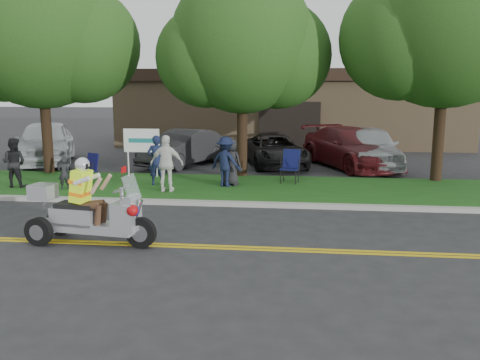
# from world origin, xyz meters

# --- Properties ---
(ground) EXTENTS (120.00, 120.00, 0.00)m
(ground) POSITION_xyz_m (0.00, 0.00, 0.00)
(ground) COLOR #28282B
(ground) RESTS_ON ground
(centerline_near) EXTENTS (60.00, 0.10, 0.01)m
(centerline_near) POSITION_xyz_m (0.00, -0.58, 0.01)
(centerline_near) COLOR gold
(centerline_near) RESTS_ON ground
(centerline_far) EXTENTS (60.00, 0.10, 0.01)m
(centerline_far) POSITION_xyz_m (0.00, -0.42, 0.01)
(centerline_far) COLOR gold
(centerline_far) RESTS_ON ground
(curb) EXTENTS (60.00, 0.25, 0.12)m
(curb) POSITION_xyz_m (0.00, 3.05, 0.06)
(curb) COLOR #A8A89E
(curb) RESTS_ON ground
(grass_verge) EXTENTS (60.00, 4.00, 0.10)m
(grass_verge) POSITION_xyz_m (0.00, 5.20, 0.06)
(grass_verge) COLOR #194B14
(grass_verge) RESTS_ON ground
(commercial_building) EXTENTS (18.00, 8.20, 4.00)m
(commercial_building) POSITION_xyz_m (2.00, 18.98, 2.01)
(commercial_building) COLOR #9E7F5B
(commercial_building) RESTS_ON ground
(tree_left) EXTENTS (6.62, 5.40, 7.78)m
(tree_left) POSITION_xyz_m (-6.44, 7.03, 4.85)
(tree_left) COLOR #332114
(tree_left) RESTS_ON ground
(tree_mid) EXTENTS (5.88, 4.80, 7.05)m
(tree_mid) POSITION_xyz_m (0.55, 7.23, 4.43)
(tree_mid) COLOR #332114
(tree_mid) RESTS_ON ground
(tree_right) EXTENTS (6.86, 5.60, 8.07)m
(tree_right) POSITION_xyz_m (7.06, 7.03, 5.03)
(tree_right) COLOR #332114
(tree_right) RESTS_ON ground
(business_sign) EXTENTS (1.25, 0.06, 1.75)m
(business_sign) POSITION_xyz_m (-2.90, 6.60, 1.26)
(business_sign) COLOR silver
(business_sign) RESTS_ON ground
(trike_scooter) EXTENTS (2.75, 1.02, 1.80)m
(trike_scooter) POSITION_xyz_m (-1.87, -0.53, 0.63)
(trike_scooter) COLOR black
(trike_scooter) RESTS_ON ground
(lawn_chair_a) EXTENTS (0.69, 0.70, 0.96)m
(lawn_chair_a) POSITION_xyz_m (-4.20, 5.22, 0.64)
(lawn_chair_a) COLOR black
(lawn_chair_a) RESTS_ON grass_verge
(lawn_chair_b) EXTENTS (0.67, 0.68, 1.06)m
(lawn_chair_b) POSITION_xyz_m (2.20, 6.10, 0.70)
(lawn_chair_b) COLOR black
(lawn_chair_b) RESTS_ON grass_verge
(spectator_adult_left) EXTENTS (0.63, 0.46, 1.58)m
(spectator_adult_left) POSITION_xyz_m (-1.98, 5.16, 0.89)
(spectator_adult_left) COLOR #161F3F
(spectator_adult_left) RESTS_ON grass_verge
(spectator_adult_mid) EXTENTS (0.75, 0.59, 1.52)m
(spectator_adult_mid) POSITION_xyz_m (-6.27, 4.36, 0.87)
(spectator_adult_mid) COLOR black
(spectator_adult_mid) RESTS_ON grass_verge
(spectator_adult_right) EXTENTS (0.99, 0.42, 1.68)m
(spectator_adult_right) POSITION_xyz_m (-1.41, 4.21, 0.95)
(spectator_adult_right) COLOR white
(spectator_adult_right) RESTS_ON grass_verge
(spectator_chair_a) EXTENTS (1.15, 0.92, 1.56)m
(spectator_chair_a) POSITION_xyz_m (0.21, 5.20, 0.88)
(spectator_chair_a) COLOR #131A36
(spectator_chair_a) RESTS_ON grass_verge
(spectator_chair_b) EXTENTS (0.85, 0.73, 1.48)m
(spectator_chair_b) POSITION_xyz_m (0.34, 5.40, 0.84)
(spectator_chair_b) COLOR black
(spectator_chair_b) RESTS_ON grass_verge
(child_left) EXTENTS (0.42, 0.39, 0.96)m
(child_left) POSITION_xyz_m (-4.61, 4.22, 0.58)
(child_left) COLOR black
(child_left) RESTS_ON grass_verge
(parked_car_far_left) EXTENTS (3.85, 5.61, 1.77)m
(parked_car_far_left) POSITION_xyz_m (-7.92, 9.57, 0.89)
(parked_car_far_left) COLOR silver
(parked_car_far_left) RESTS_ON ground
(parked_car_left) EXTENTS (3.14, 4.59, 1.43)m
(parked_car_left) POSITION_xyz_m (-2.16, 9.75, 0.72)
(parked_car_left) COLOR #28272A
(parked_car_left) RESTS_ON ground
(parked_car_mid) EXTENTS (3.23, 4.88, 1.25)m
(parked_car_mid) POSITION_xyz_m (1.50, 10.00, 0.62)
(parked_car_mid) COLOR black
(parked_car_mid) RESTS_ON ground
(parked_car_right) EXTENTS (4.21, 5.80, 1.56)m
(parked_car_right) POSITION_xyz_m (4.50, 10.04, 0.78)
(parked_car_right) COLOR #531317
(parked_car_right) RESTS_ON ground
(parked_car_far_right) EXTENTS (2.25, 4.95, 1.65)m
(parked_car_far_right) POSITION_xyz_m (5.21, 9.95, 0.82)
(parked_car_far_right) COLOR #ABAFB3
(parked_car_far_right) RESTS_ON ground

